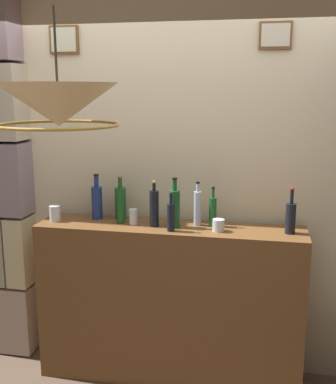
{
  "coord_description": "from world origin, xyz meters",
  "views": [
    {
      "loc": [
        0.59,
        -2.2,
        2.05
      ],
      "look_at": [
        0.0,
        0.78,
        1.39
      ],
      "focal_mm": 44.01,
      "sensor_mm": 36.0,
      "label": 1
    }
  ],
  "objects_px": {
    "liquor_bottle_mezcal": "(97,201)",
    "glass_tumbler_shot": "(55,213)",
    "liquor_bottle_vermouth": "(175,207)",
    "glass_tumbler_highball": "(218,225)",
    "liquor_bottle_whiskey": "(171,217)",
    "liquor_bottle_sherry": "(120,202)",
    "liquor_bottle_port": "(291,217)",
    "pendant_lamp": "(58,106)",
    "glass_tumbler_rocks": "(133,217)",
    "liquor_bottle_vodka": "(154,208)",
    "liquor_bottle_rum": "(121,205)",
    "liquor_bottle_amaro": "(197,207)",
    "liquor_bottle_rye": "(213,211)"
  },
  "relations": [
    {
      "from": "liquor_bottle_vodka",
      "to": "glass_tumbler_rocks",
      "type": "xyz_separation_m",
      "value": [
        -0.15,
        0.01,
        -0.07
      ]
    },
    {
      "from": "liquor_bottle_rum",
      "to": "glass_tumbler_highball",
      "type": "bearing_deg",
      "value": -5.27
    },
    {
      "from": "liquor_bottle_mezcal",
      "to": "liquor_bottle_vodka",
      "type": "height_order",
      "value": "liquor_bottle_mezcal"
    },
    {
      "from": "liquor_bottle_whiskey",
      "to": "glass_tumbler_rocks",
      "type": "xyz_separation_m",
      "value": [
        -0.29,
        0.1,
        -0.04
      ]
    },
    {
      "from": "liquor_bottle_vermouth",
      "to": "glass_tumbler_rocks",
      "type": "height_order",
      "value": "liquor_bottle_vermouth"
    },
    {
      "from": "liquor_bottle_rum",
      "to": "glass_tumbler_shot",
      "type": "relative_size",
      "value": 3.05
    },
    {
      "from": "liquor_bottle_sherry",
      "to": "glass_tumbler_highball",
      "type": "xyz_separation_m",
      "value": [
        0.72,
        -0.18,
        -0.08
      ]
    },
    {
      "from": "liquor_bottle_sherry",
      "to": "glass_tumbler_rocks",
      "type": "distance_m",
      "value": 0.2
    },
    {
      "from": "liquor_bottle_whiskey",
      "to": "glass_tumbler_shot",
      "type": "distance_m",
      "value": 0.86
    },
    {
      "from": "liquor_bottle_vermouth",
      "to": "liquor_bottle_amaro",
      "type": "height_order",
      "value": "liquor_bottle_vermouth"
    },
    {
      "from": "liquor_bottle_rye",
      "to": "glass_tumbler_highball",
      "type": "xyz_separation_m",
      "value": [
        0.05,
        -0.11,
        -0.07
      ]
    },
    {
      "from": "liquor_bottle_vodka",
      "to": "glass_tumbler_shot",
      "type": "distance_m",
      "value": 0.73
    },
    {
      "from": "liquor_bottle_rum",
      "to": "liquor_bottle_vermouth",
      "type": "distance_m",
      "value": 0.39
    },
    {
      "from": "liquor_bottle_vodka",
      "to": "glass_tumbler_rocks",
      "type": "height_order",
      "value": "liquor_bottle_vodka"
    },
    {
      "from": "liquor_bottle_vermouth",
      "to": "pendant_lamp",
      "type": "xyz_separation_m",
      "value": [
        -0.41,
        -0.86,
        0.7
      ]
    },
    {
      "from": "pendant_lamp",
      "to": "liquor_bottle_mezcal",
      "type": "bearing_deg",
      "value": 100.13
    },
    {
      "from": "liquor_bottle_rum",
      "to": "liquor_bottle_port",
      "type": "relative_size",
      "value": 1.12
    },
    {
      "from": "liquor_bottle_mezcal",
      "to": "liquor_bottle_port",
      "type": "bearing_deg",
      "value": -3.94
    },
    {
      "from": "liquor_bottle_rye",
      "to": "pendant_lamp",
      "type": "xyz_separation_m",
      "value": [
        -0.66,
        -0.94,
        0.73
      ]
    },
    {
      "from": "pendant_lamp",
      "to": "liquor_bottle_port",
      "type": "bearing_deg",
      "value": 36.54
    },
    {
      "from": "liquor_bottle_sherry",
      "to": "liquor_bottle_vodka",
      "type": "relative_size",
      "value": 0.98
    },
    {
      "from": "liquor_bottle_vermouth",
      "to": "liquor_bottle_amaro",
      "type": "distance_m",
      "value": 0.16
    },
    {
      "from": "liquor_bottle_whiskey",
      "to": "pendant_lamp",
      "type": "height_order",
      "value": "pendant_lamp"
    },
    {
      "from": "liquor_bottle_whiskey",
      "to": "glass_tumbler_shot",
      "type": "height_order",
      "value": "liquor_bottle_whiskey"
    },
    {
      "from": "liquor_bottle_vodka",
      "to": "liquor_bottle_whiskey",
      "type": "bearing_deg",
      "value": -33.27
    },
    {
      "from": "liquor_bottle_sherry",
      "to": "liquor_bottle_whiskey",
      "type": "distance_m",
      "value": 0.48
    },
    {
      "from": "liquor_bottle_mezcal",
      "to": "liquor_bottle_vodka",
      "type": "xyz_separation_m",
      "value": [
        0.45,
        -0.11,
        0.0
      ]
    },
    {
      "from": "liquor_bottle_mezcal",
      "to": "liquor_bottle_sherry",
      "type": "bearing_deg",
      "value": 14.17
    },
    {
      "from": "liquor_bottle_port",
      "to": "glass_tumbler_shot",
      "type": "relative_size",
      "value": 2.73
    },
    {
      "from": "liquor_bottle_rye",
      "to": "liquor_bottle_sherry",
      "type": "bearing_deg",
      "value": 174.39
    },
    {
      "from": "liquor_bottle_amaro",
      "to": "glass_tumbler_shot",
      "type": "bearing_deg",
      "value": -174.72
    },
    {
      "from": "liquor_bottle_sherry",
      "to": "liquor_bottle_port",
      "type": "bearing_deg",
      "value": -6.45
    },
    {
      "from": "liquor_bottle_mezcal",
      "to": "liquor_bottle_vermouth",
      "type": "bearing_deg",
      "value": -9.46
    },
    {
      "from": "liquor_bottle_port",
      "to": "pendant_lamp",
      "type": "relative_size",
      "value": 0.51
    },
    {
      "from": "liquor_bottle_sherry",
      "to": "pendant_lamp",
      "type": "xyz_separation_m",
      "value": [
        0.01,
        -1.0,
        0.71
      ]
    },
    {
      "from": "liquor_bottle_rye",
      "to": "pendant_lamp",
      "type": "bearing_deg",
      "value": -125.28
    },
    {
      "from": "glass_tumbler_rocks",
      "to": "glass_tumbler_shot",
      "type": "distance_m",
      "value": 0.57
    },
    {
      "from": "liquor_bottle_mezcal",
      "to": "glass_tumbler_highball",
      "type": "xyz_separation_m",
      "value": [
        0.88,
        -0.14,
        -0.09
      ]
    },
    {
      "from": "liquor_bottle_amaro",
      "to": "liquor_bottle_vodka",
      "type": "distance_m",
      "value": 0.3
    },
    {
      "from": "liquor_bottle_whiskey",
      "to": "liquor_bottle_mezcal",
      "type": "bearing_deg",
      "value": 161.58
    },
    {
      "from": "liquor_bottle_whiskey",
      "to": "liquor_bottle_vodka",
      "type": "distance_m",
      "value": 0.16
    },
    {
      "from": "liquor_bottle_vodka",
      "to": "pendant_lamp",
      "type": "xyz_separation_m",
      "value": [
        -0.27,
        -0.86,
        0.71
      ]
    },
    {
      "from": "glass_tumbler_highball",
      "to": "liquor_bottle_whiskey",
      "type": "bearing_deg",
      "value": -169.69
    },
    {
      "from": "glass_tumbler_rocks",
      "to": "liquor_bottle_port",
      "type": "bearing_deg",
      "value": -0.02
    },
    {
      "from": "glass_tumbler_rocks",
      "to": "pendant_lamp",
      "type": "distance_m",
      "value": 1.17
    },
    {
      "from": "liquor_bottle_rum",
      "to": "liquor_bottle_amaro",
      "type": "relative_size",
      "value": 1.1
    },
    {
      "from": "liquor_bottle_vodka",
      "to": "liquor_bottle_rum",
      "type": "bearing_deg",
      "value": 172.47
    },
    {
      "from": "liquor_bottle_whiskey",
      "to": "liquor_bottle_port",
      "type": "height_order",
      "value": "liquor_bottle_port"
    },
    {
      "from": "glass_tumbler_shot",
      "to": "liquor_bottle_sherry",
      "type": "bearing_deg",
      "value": 19.32
    },
    {
      "from": "liquor_bottle_mezcal",
      "to": "glass_tumbler_shot",
      "type": "bearing_deg",
      "value": -157.78
    }
  ]
}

